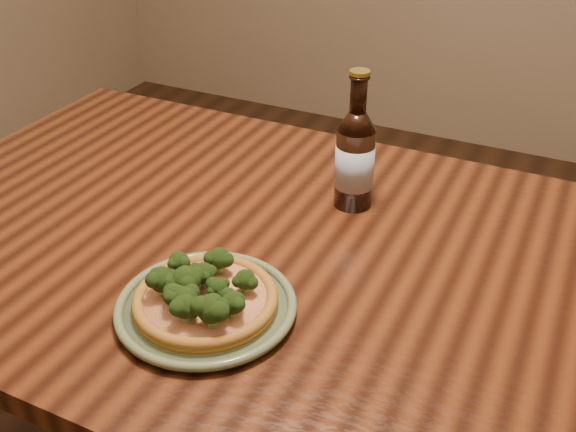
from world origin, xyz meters
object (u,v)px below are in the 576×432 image
at_px(table, 309,297).
at_px(pizza, 204,297).
at_px(beer_bottle, 355,158).
at_px(plate, 206,307).

relative_size(table, pizza, 7.56).
xyz_separation_m(pizza, beer_bottle, (0.08, 0.39, 0.06)).
bearing_deg(beer_bottle, table, -73.11).
bearing_deg(plate, table, 69.66).
distance_m(table, plate, 0.24).
distance_m(plate, beer_bottle, 0.40).
xyz_separation_m(plate, pizza, (-0.00, -0.00, 0.02)).
relative_size(table, beer_bottle, 6.20).
distance_m(table, beer_bottle, 0.26).
bearing_deg(beer_bottle, plate, -83.43).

